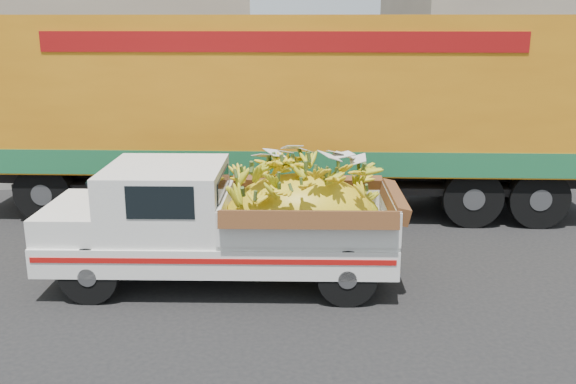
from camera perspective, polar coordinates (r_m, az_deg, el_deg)
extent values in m
plane|color=black|center=(9.96, -3.80, -6.89)|extent=(100.00, 100.00, 0.00)
cube|color=gray|center=(15.30, -5.38, 1.26)|extent=(60.00, 0.25, 0.15)
cube|color=gray|center=(17.35, -5.71, 2.89)|extent=(60.00, 4.00, 0.14)
cube|color=gray|center=(27.98, 24.16, 12.38)|extent=(14.00, 6.00, 6.00)
cylinder|color=black|center=(9.11, -17.21, -7.02)|extent=(0.83, 0.36, 0.80)
cylinder|color=black|center=(10.48, -14.64, -3.90)|extent=(0.83, 0.36, 0.80)
cylinder|color=black|center=(8.68, 5.27, -7.50)|extent=(0.83, 0.36, 0.80)
cylinder|color=black|center=(10.11, 4.68, -4.15)|extent=(0.83, 0.36, 0.80)
cube|color=silver|center=(9.38, -6.01, -4.55)|extent=(5.16, 2.55, 0.41)
cube|color=#A50F0C|center=(8.52, -6.77, -6.15)|extent=(4.78, 0.78, 0.07)
cube|color=silver|center=(10.01, -19.97, -4.80)|extent=(0.38, 1.74, 0.15)
cube|color=silver|center=(9.72, -18.01, -2.08)|extent=(1.15, 1.80, 0.38)
cube|color=silver|center=(9.30, -10.79, -0.53)|extent=(1.88, 1.95, 0.95)
cube|color=black|center=(8.42, -11.33, -0.95)|extent=(0.89, 0.15, 0.44)
cube|color=silver|center=(9.16, 1.76, -1.85)|extent=(2.67, 2.15, 0.54)
ellipsoid|color=yellow|center=(9.19, 1.10, -2.50)|extent=(2.38, 1.76, 1.34)
cylinder|color=black|center=(12.63, 21.33, -0.50)|extent=(1.14, 0.51, 1.10)
cylinder|color=black|center=(14.47, 18.84, 1.63)|extent=(1.14, 0.51, 1.10)
cylinder|color=black|center=(12.28, 16.04, -0.46)|extent=(1.14, 0.51, 1.10)
cylinder|color=black|center=(14.17, 14.19, 1.71)|extent=(1.14, 0.51, 1.10)
cylinder|color=black|center=(12.95, -20.80, -0.08)|extent=(1.14, 0.51, 1.10)
cylinder|color=black|center=(14.76, -17.85, 1.96)|extent=(1.14, 0.51, 1.10)
cube|color=black|center=(12.85, -0.29, 1.87)|extent=(11.99, 3.11, 0.36)
cube|color=orange|center=(12.58, -0.30, 8.99)|extent=(12.02, 4.54, 2.84)
cube|color=#1B6137|center=(12.76, -0.29, 3.75)|extent=(12.08, 4.57, 0.45)
cube|color=maroon|center=(11.25, -0.59, 13.21)|extent=(8.27, 1.51, 0.35)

